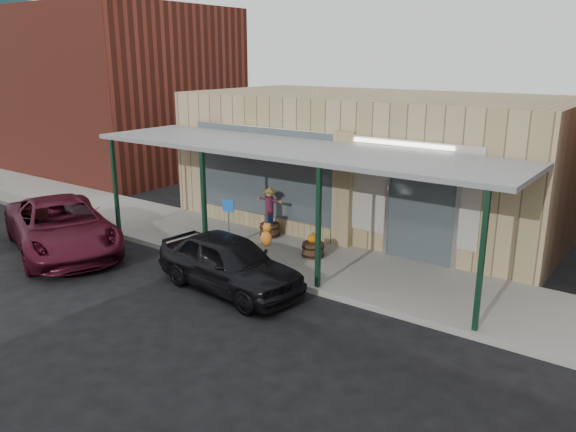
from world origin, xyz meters
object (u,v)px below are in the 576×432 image
Objects in this scene: barrel_pumpkin at (313,248)px; parked_sedan at (229,262)px; barrel_scarecrow at (270,220)px; handicap_sign at (229,221)px; car_maroon at (61,226)px.

parked_sedan is (-0.57, -2.70, 0.28)m from barrel_pumpkin.
parked_sedan is at bearing -56.72° from barrel_scarecrow.
barrel_scarecrow is 2.18m from barrel_pumpkin.
car_maroon is (-4.48, -2.06, -0.45)m from handicap_sign.
barrel_pumpkin is 0.46× the size of handicap_sign.
handicap_sign is at bearing -141.61° from barrel_pumpkin.
handicap_sign is (0.29, -2.13, 0.53)m from barrel_scarecrow.
barrel_scarecrow is 2.21m from handicap_sign.
car_maroon is (-5.66, -0.75, 0.06)m from parked_sedan.
barrel_scarecrow is 0.37× the size of parked_sedan.
car_maroon is at bearing -124.91° from barrel_scarecrow.
barrel_scarecrow is at bearing -23.17° from car_maroon.
barrel_scarecrow is at bearing 160.17° from barrel_pumpkin.
barrel_scarecrow is 2.05× the size of barrel_pumpkin.
car_maroon is at bearing -151.05° from barrel_pumpkin.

